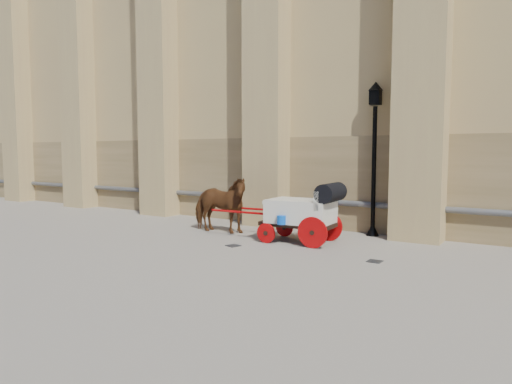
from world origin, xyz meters
The scene contains 6 objects.
ground centered at (0.00, 0.00, 0.00)m, with size 90.00×90.00×0.00m, color gray.
horse centered at (-1.48, 1.59, 0.87)m, with size 0.94×2.07×1.75m, color brown.
carriage centered at (1.48, 1.59, 0.90)m, with size 3.88×1.42×1.68m.
street_lamp centered at (2.70, 3.67, 2.44)m, with size 0.43×0.43×4.55m.
drain_grate_near centered at (0.06, 0.16, 0.01)m, with size 0.32×0.32×0.01m, color black.
drain_grate_far centered at (3.81, 0.49, 0.01)m, with size 0.32×0.32×0.01m, color black.
Camera 1 is at (7.07, -9.60, 2.50)m, focal length 32.00 mm.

